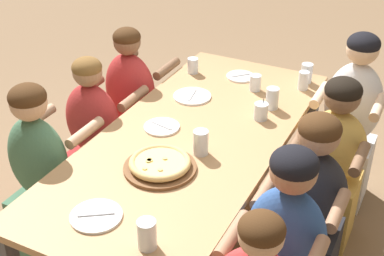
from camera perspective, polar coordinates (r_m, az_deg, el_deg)
The scene contains 21 objects.
ground_plane at distance 3.41m, azimuth 0.00°, elevation -12.17°, with size 18.00×18.00×0.00m, color #896B4C.
dining_table at distance 2.97m, azimuth 0.00°, elevation -2.15°, with size 2.16×0.95×0.79m.
pizza_board_main at distance 2.66m, azimuth -3.44°, elevation -3.90°, with size 0.37×0.37×0.06m.
empty_plate_a at distance 3.01m, azimuth -3.25°, elevation 0.13°, with size 0.20×0.20×0.02m.
empty_plate_b at distance 3.60m, azimuth 5.18°, elevation 5.51°, with size 0.19×0.19×0.02m.
empty_plate_c at distance 3.33m, azimuth 0.02°, elevation 3.41°, with size 0.24×0.24×0.02m.
empty_plate_d at distance 2.41m, azimuth -10.18°, elevation -9.22°, with size 0.23×0.23×0.02m.
cocktail_glass_blue at distance 3.10m, azimuth 7.36°, elevation 1.69°, with size 0.08×0.08×0.12m.
drinking_glass_a at distance 2.21m, azimuth -4.83°, elevation -11.24°, with size 0.08×0.08×0.13m.
drinking_glass_b at distance 2.75m, azimuth 0.94°, elevation -1.55°, with size 0.08×0.08×0.13m.
drinking_glass_c at distance 3.63m, azimuth 0.10°, elevation 6.60°, with size 0.07×0.07×0.10m.
drinking_glass_d at distance 3.58m, azimuth 12.11°, elevation 5.62°, with size 0.07×0.07×0.13m.
drinking_glass_e at distance 3.21m, azimuth 8.56°, elevation 3.15°, with size 0.08×0.08×0.13m.
drinking_glass_f at distance 3.42m, azimuth 6.75°, elevation 4.71°, with size 0.07×0.07×0.10m.
drinking_glass_g at distance 3.48m, azimuth 11.79°, elevation 4.86°, with size 0.07×0.07×0.12m.
diner_far_midleft at distance 3.11m, azimuth -15.56°, elevation -5.89°, with size 0.51×0.40×1.15m.
diner_far_center at distance 3.43m, azimuth -10.21°, elevation -1.97°, with size 0.51×0.40×1.11m.
diner_near_midright at distance 3.25m, azimuth 14.56°, elevation -4.32°, with size 0.51×0.40×1.10m.
diner_near_center at distance 2.86m, azimuth 12.19°, elevation -9.21°, with size 0.51×0.40×1.12m.
diner_near_right at distance 3.61m, azimuth 16.40°, elevation 0.02°, with size 0.51×0.40×1.20m.
diner_far_midright at distance 3.71m, azimuth -6.41°, elevation 1.47°, with size 0.51×0.40×1.15m.
Camera 1 is at (-2.23, -1.12, 2.33)m, focal length 50.00 mm.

